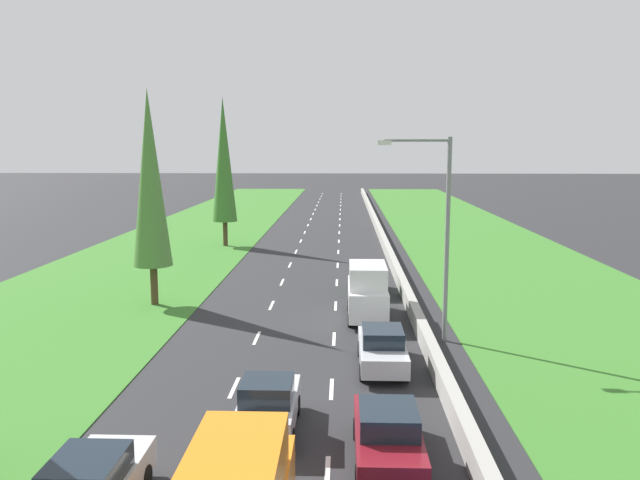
% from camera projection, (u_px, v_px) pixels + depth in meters
% --- Properties ---
extents(ground_plane, '(300.00, 300.00, 0.00)m').
position_uv_depth(ground_plane, '(321.00, 237.00, 61.31)').
color(ground_plane, '#28282B').
rests_on(ground_plane, ground).
extents(grass_verge_left, '(14.00, 140.00, 0.04)m').
position_uv_depth(grass_verge_left, '(191.00, 236.00, 61.76)').
color(grass_verge_left, '#387528').
rests_on(grass_verge_left, ground).
extents(grass_verge_right, '(14.00, 140.00, 0.04)m').
position_uv_depth(grass_verge_right, '(471.00, 237.00, 60.78)').
color(grass_verge_right, '#387528').
rests_on(grass_verge_right, ground).
extents(median_barrier, '(0.44, 120.00, 0.85)m').
position_uv_depth(median_barrier, '(380.00, 233.00, 61.04)').
color(median_barrier, '#9E9B93').
rests_on(median_barrier, ground).
extents(lane_markings, '(3.64, 116.00, 0.01)m').
position_uv_depth(lane_markings, '(321.00, 237.00, 61.31)').
color(lane_markings, white).
rests_on(lane_markings, ground).
extents(maroon_sedan_right_lane, '(1.82, 4.50, 1.64)m').
position_uv_depth(maroon_sedan_right_lane, '(388.00, 435.00, 17.26)').
color(maroon_sedan_right_lane, maroon).
rests_on(maroon_sedan_right_lane, ground).
extents(silver_hatchback_centre_lane, '(1.74, 3.90, 1.72)m').
position_uv_depth(silver_hatchback_centre_lane, '(268.00, 405.00, 19.18)').
color(silver_hatchback_centre_lane, silver).
rests_on(silver_hatchback_centre_lane, ground).
extents(silver_sedan_right_lane, '(1.82, 4.50, 1.64)m').
position_uv_depth(silver_sedan_right_lane, '(382.00, 348.00, 24.72)').
color(silver_sedan_right_lane, silver).
rests_on(silver_sedan_right_lane, ground).
extents(white_van_right_lane, '(1.96, 4.90, 2.82)m').
position_uv_depth(white_van_right_lane, '(367.00, 292.00, 31.76)').
color(white_van_right_lane, white).
rests_on(white_van_right_lane, ground).
extents(green_hatchback_right_lane, '(1.74, 3.90, 1.72)m').
position_uv_depth(green_hatchback_right_lane, '(369.00, 279.00, 37.55)').
color(green_hatchback_right_lane, '#237A33').
rests_on(green_hatchback_right_lane, ground).
extents(poplar_tree_second, '(2.09, 2.09, 11.64)m').
position_uv_depth(poplar_tree_second, '(150.00, 179.00, 33.81)').
color(poplar_tree_second, '#4C3823').
rests_on(poplar_tree_second, ground).
extents(poplar_tree_third, '(2.12, 2.12, 12.80)m').
position_uv_depth(poplar_tree_third, '(224.00, 160.00, 54.40)').
color(poplar_tree_third, '#4C3823').
rests_on(poplar_tree_third, ground).
extents(street_light_mast, '(3.20, 0.28, 9.00)m').
position_uv_depth(street_light_mast, '(439.00, 224.00, 27.58)').
color(street_light_mast, gray).
rests_on(street_light_mast, ground).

